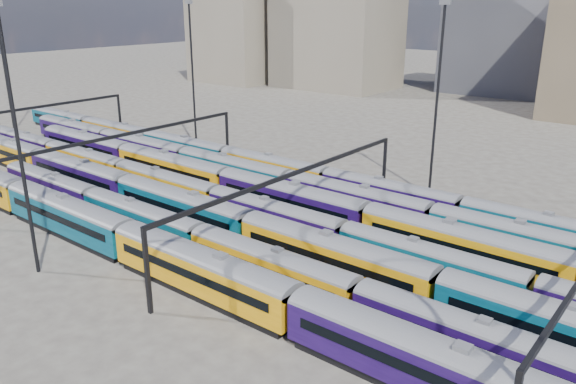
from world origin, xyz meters
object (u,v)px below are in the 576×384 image
Objects in this scene: rake_0 at (297,305)px; mast_2 at (17,134)px; rake_2 at (127,186)px; rake_1 at (270,263)px.

mast_2 is (-27.01, -7.00, 11.16)m from rake_0.
mast_2 reaches higher than rake_2.
rake_0 is at bearing 14.53° from mast_2.
rake_0 is 5.08× the size of mast_2.
rake_2 is 22.09m from mast_2.
rake_2 reaches higher than rake_1.
rake_1 is 0.74× the size of rake_2.
rake_0 is 8.62m from rake_1.
rake_2 is (-28.56, 5.00, 0.31)m from rake_1.
rake_1 is 28.99m from rake_2.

